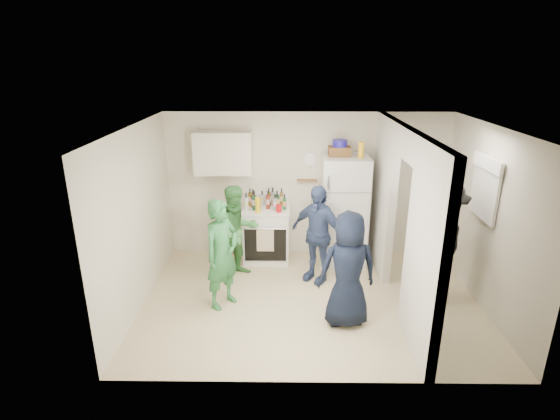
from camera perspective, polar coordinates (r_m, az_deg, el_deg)
The scene contains 39 objects.
floor at distance 6.50m, azimuth 4.00°, elevation -11.66°, with size 4.80×4.80×0.00m, color beige.
wall_back at distance 7.57m, azimuth 3.53°, elevation 3.25°, with size 4.80×4.80×0.00m, color silver.
wall_front at distance 4.41m, azimuth 5.58°, elevation -9.11°, with size 4.80×4.80×0.00m, color silver.
wall_left at distance 6.28m, azimuth -18.16°, elevation -1.14°, with size 3.40×3.40×0.00m, color silver.
wall_right at distance 6.56m, azimuth 25.70°, elevation -1.26°, with size 3.40×3.40×0.00m, color silver.
ceiling at distance 5.64m, azimuth 4.60°, elevation 10.68°, with size 4.80×4.80×0.00m, color white.
partition_pier_back at distance 7.16m, azimuth 13.39°, elevation 1.81°, with size 0.12×1.20×2.50m, color silver.
partition_pier_front at distance 5.17m, azimuth 18.46°, elevation -5.59°, with size 0.12×1.20×2.50m, color silver.
partition_header at distance 5.87m, azimuth 16.43°, elevation 8.34°, with size 0.12×1.00×0.40m, color silver.
stove at distance 7.51m, azimuth -1.81°, elevation -3.14°, with size 0.79×0.66×0.95m, color white.
upper_cabinet at distance 7.31m, azimuth -7.43°, elevation 7.40°, with size 0.95×0.34×0.70m, color silver.
fridge at distance 7.38m, azimuth 8.24°, elevation -0.04°, with size 0.76×0.73×1.84m, color silver.
wicker_basket at distance 7.15m, azimuth 7.77°, elevation 7.63°, with size 0.35×0.25×0.15m, color brown.
blue_bowl at distance 7.12m, azimuth 7.82°, elevation 8.65°, with size 0.24×0.24×0.11m, color #1E1697.
yellow_cup_stack_top at distance 7.04m, azimuth 10.54°, elevation 7.72°, with size 0.09×0.09×0.25m, color yellow.
wall_clock at distance 7.44m, azimuth 3.99°, elevation 6.54°, with size 0.22×0.22×0.03m, color white.
spice_shelf at distance 7.49m, azimuth 3.56°, elevation 3.88°, with size 0.35×0.08×0.03m, color olive.
nook_window at distance 6.61m, azimuth 25.36°, elevation 2.60°, with size 0.03×0.70×0.80m, color black.
nook_window_frame at distance 6.60m, azimuth 25.24°, elevation 2.60°, with size 0.04×0.76×0.86m, color white.
nook_valance at distance 6.51m, azimuth 25.47°, elevation 5.56°, with size 0.04×0.82×0.18m, color white.
yellow_cup_stack_stove at distance 7.10m, azimuth -2.91°, elevation 0.65°, with size 0.09×0.09×0.25m, color yellow.
red_cup at distance 7.13m, azimuth -0.16°, elevation 0.20°, with size 0.09×0.09×0.12m, color red.
person_green_left at distance 6.08m, azimuth -7.59°, elevation -5.73°, with size 0.57×0.38×1.57m, color #317A42.
person_green_center at distance 6.88m, azimuth -5.62°, elevation -2.87°, with size 0.73×0.57×1.50m, color #42883B.
person_denim at distance 6.73m, azimuth 4.85°, elevation -3.13°, with size 0.91×0.38×1.55m, color #374679.
person_navy at distance 5.69m, azimuth 8.84°, elevation -7.72°, with size 0.76×0.49×1.55m, color black.
person_nook at distance 6.52m, azimuth 20.14°, elevation -3.92°, with size 1.16×0.67×1.79m, color black.
bottle_a at distance 7.44m, azimuth -3.93°, elevation 1.71°, with size 0.07×0.07×0.30m, color brown.
bottle_b at distance 7.22m, azimuth -3.36°, elevation 1.27°, with size 0.08×0.08×0.32m, color #194D32.
bottle_c at distance 7.46m, azimuth -2.34°, elevation 1.58°, with size 0.08×0.08×0.25m, color #A5ACB3.
bottle_d at distance 7.25m, azimuth -1.59°, elevation 1.34°, with size 0.06×0.06×0.32m, color maroon.
bottle_e at distance 7.46m, azimuth -0.97°, elevation 1.83°, with size 0.07×0.07×0.30m, color gray.
bottle_f at distance 7.30m, azimuth -0.39°, elevation 1.39°, with size 0.08×0.08×0.29m, color #14371D.
bottle_g at distance 7.43m, azimuth 0.20°, elevation 1.74°, with size 0.06×0.06×0.30m, color olive.
bottle_h at distance 7.19m, azimuth -4.45°, elevation 1.07°, with size 0.07×0.07×0.30m, color silver.
bottle_i at distance 7.39m, azimuth -1.47°, elevation 1.71°, with size 0.07×0.07×0.31m, color #56380E.
bottle_j at distance 7.21m, azimuth 0.60°, elevation 1.06°, with size 0.06×0.06×0.27m, color #246934.
bottle_k at distance 7.32m, azimuth -3.56°, elevation 1.51°, with size 0.08×0.08×0.32m, color brown.
bottle_l at distance 7.18m, azimuth -0.67°, elevation 1.01°, with size 0.07×0.07×0.28m, color gray.
Camera 1 is at (-0.38, -5.56, 3.34)m, focal length 28.00 mm.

